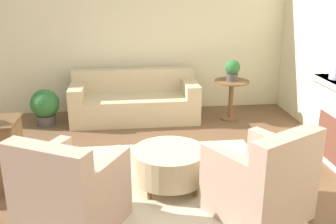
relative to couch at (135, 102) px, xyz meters
name	(u,v)px	position (x,y,z in m)	size (l,w,h in m)	color
ground_plane	(161,187)	(0.21, -2.44, -0.31)	(16.00, 16.00, 0.00)	brown
wall_back	(143,34)	(0.21, 0.62, 1.09)	(10.00, 0.12, 2.80)	beige
rug	(161,186)	(0.21, -2.44, -0.31)	(2.80, 2.54, 0.01)	beige
couch	(135,102)	(0.00, 0.00, 0.00)	(2.18, 0.86, 0.84)	#C6B289
armchair_left	(69,195)	(-0.75, -3.17, 0.07)	(1.15, 1.16, 0.99)	tan
armchair_right	(262,184)	(1.17, -3.17, 0.07)	(1.15, 1.16, 0.99)	tan
ottoman_table	(169,164)	(0.31, -2.45, -0.01)	(0.86, 0.86, 0.47)	#C6B289
side_table	(231,93)	(1.67, -0.19, 0.17)	(0.59, 0.59, 0.70)	brown
potted_plant_on_side_table	(232,70)	(1.67, -0.19, 0.58)	(0.26, 0.26, 0.36)	#4C4742
potted_plant_floor	(45,106)	(-1.51, -0.10, 0.02)	(0.48, 0.48, 0.61)	#4C4742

